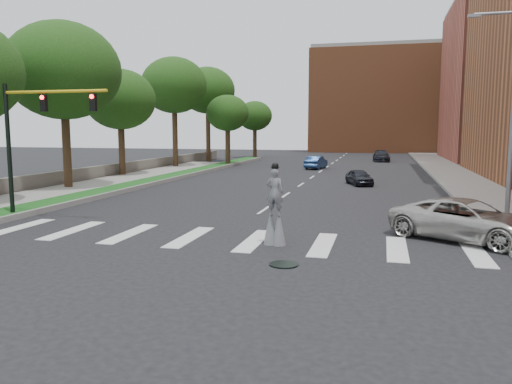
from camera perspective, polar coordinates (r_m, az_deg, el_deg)
name	(u,v)px	position (r m, az deg, el deg)	size (l,w,h in m)	color
ground_plane	(213,245)	(18.14, -4.96, -6.04)	(160.00, 160.00, 0.00)	black
grass_median	(159,179)	(40.76, -11.02, 1.44)	(2.00, 60.00, 0.25)	#154C18
median_curb	(171,179)	(40.32, -9.67, 1.43)	(0.20, 60.00, 0.28)	gray
sidewalk_left	(46,194)	(33.78, -22.92, -0.25)	(4.00, 60.00, 0.18)	gray
sidewalk_right	(469,181)	(42.39, 23.21, 1.16)	(5.00, 90.00, 0.18)	gray
stone_wall	(110,171)	(45.05, -16.29, 2.37)	(0.50, 56.00, 1.10)	#5E5951
manhole	(284,264)	(15.50, 3.20, -8.27)	(0.90, 0.90, 0.04)	black
building_backdrop	(385,102)	(94.79, 14.54, 9.96)	(26.00, 14.00, 18.00)	#995430
streetlight	(511,111)	(23.24, 27.12, 8.27)	(2.05, 0.20, 9.00)	slate
traffic_signal	(30,129)	(25.11, -24.40, 6.58)	(5.30, 0.23, 6.20)	black
stilt_performer	(275,213)	(17.91, 2.16, -2.38)	(0.84, 0.56, 2.97)	#352415
suv_crossing	(468,220)	(20.20, 23.05, -2.98)	(2.58, 5.59, 1.55)	#B5B3AB
car_near	(359,177)	(37.83, 11.71, 1.68)	(1.38, 3.43, 1.17)	black
car_mid	(316,162)	(52.37, 6.88, 3.38)	(1.41, 4.04, 1.33)	navy
car_far	(381,156)	(65.81, 14.12, 4.03)	(1.96, 4.82, 1.40)	black
tree_2	(63,71)	(36.80, -21.19, 12.77)	(7.68, 7.68, 11.29)	#352415
tree_3	(120,100)	(45.19, -15.27, 10.14)	(6.08, 6.08, 9.25)	#352415
tree_4	(174,86)	(54.34, -9.35, 11.91)	(6.91, 6.91, 11.64)	#352415
tree_5	(208,91)	(63.78, -5.55, 11.45)	(6.81, 6.81, 11.79)	#352415
tree_6	(228,113)	(56.58, -3.27, 8.95)	(4.75, 4.75, 7.92)	#352415
tree_7	(255,116)	(71.73, -0.13, 8.66)	(4.91, 4.91, 8.06)	#352415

